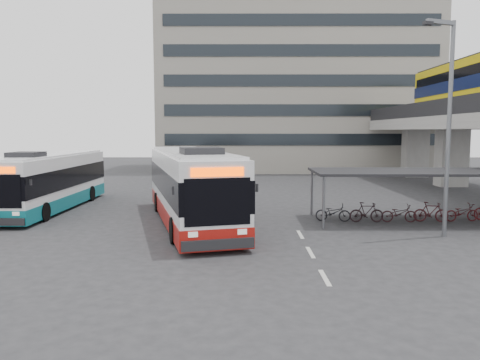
{
  "coord_description": "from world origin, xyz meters",
  "views": [
    {
      "loc": [
        -0.05,
        -19.92,
        4.48
      ],
      "look_at": [
        -0.13,
        3.67,
        2.0
      ],
      "focal_mm": 35.0,
      "sensor_mm": 36.0,
      "label": 1
    }
  ],
  "objects_px": {
    "bus_main": "(190,187)",
    "pedestrian": "(250,221)",
    "bus_teal": "(51,182)",
    "lamp_post": "(447,116)"
  },
  "relations": [
    {
      "from": "lamp_post",
      "to": "pedestrian",
      "type": "bearing_deg",
      "value": 162.9
    },
    {
      "from": "bus_teal",
      "to": "lamp_post",
      "type": "bearing_deg",
      "value": -18.96
    },
    {
      "from": "bus_main",
      "to": "pedestrian",
      "type": "xyz_separation_m",
      "value": [
        2.86,
        -3.39,
        -1.02
      ]
    },
    {
      "from": "bus_teal",
      "to": "lamp_post",
      "type": "relative_size",
      "value": 1.3
    },
    {
      "from": "bus_main",
      "to": "pedestrian",
      "type": "distance_m",
      "value": 4.55
    },
    {
      "from": "bus_teal",
      "to": "pedestrian",
      "type": "relative_size",
      "value": 7.77
    },
    {
      "from": "bus_teal",
      "to": "bus_main",
      "type": "bearing_deg",
      "value": -24.41
    },
    {
      "from": "bus_main",
      "to": "lamp_post",
      "type": "xyz_separation_m",
      "value": [
        11.02,
        -3.02,
        3.34
      ]
    },
    {
      "from": "bus_main",
      "to": "pedestrian",
      "type": "height_order",
      "value": "bus_main"
    },
    {
      "from": "pedestrian",
      "to": "bus_teal",
      "type": "bearing_deg",
      "value": 66.99
    }
  ]
}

